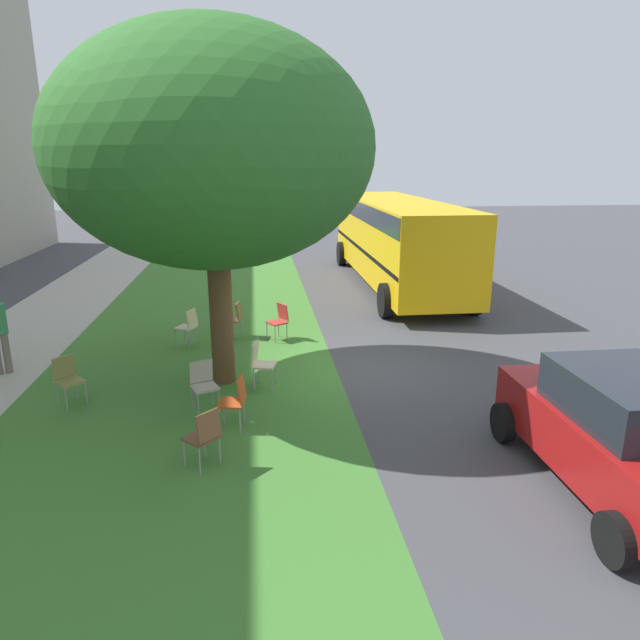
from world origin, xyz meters
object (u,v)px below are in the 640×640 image
street_tree (213,149)px  chair_5 (188,325)px  chair_0 (235,398)px  chair_3 (235,317)px  chair_4 (68,376)px  chair_1 (279,319)px  school_bus (397,234)px  chair_6 (203,382)px  chair_2 (261,361)px  chair_7 (204,434)px  parked_car (619,431)px

street_tree → chair_5: size_ratio=7.39×
chair_0 → chair_3: 4.90m
chair_4 → chair_1: bearing=-49.6°
school_bus → chair_3: bearing=135.2°
chair_6 → chair_1: bearing=-21.1°
chair_0 → school_bus: bearing=-26.7°
chair_5 → chair_6: size_ratio=1.00×
school_bus → chair_5: bearing=132.8°
chair_1 → chair_0: bearing=168.8°
street_tree → chair_3: size_ratio=7.39×
chair_4 → chair_6: (-0.53, -2.40, 0.00)m
chair_4 → chair_5: 3.53m
chair_2 → chair_7: 3.00m
street_tree → chair_0: bearing=-172.0°
chair_5 → chair_6: same height
chair_0 → chair_7: bearing=161.4°
chair_2 → chair_5: size_ratio=1.00×
chair_4 → chair_5: size_ratio=1.00×
chair_0 → chair_3: size_ratio=1.00×
chair_1 → street_tree: bearing=154.6°
chair_0 → chair_4: same height
chair_6 → parked_car: (-3.09, -5.55, 0.32)m
street_tree → chair_4: bearing=106.1°
chair_3 → chair_4: 4.57m
street_tree → chair_5: 4.57m
chair_1 → parked_car: bearing=-149.6°
chair_3 → chair_6: (-4.13, 0.42, 0.00)m
chair_1 → school_bus: (5.65, -4.25, 1.24)m
chair_4 → school_bus: school_bus is taller
chair_6 → chair_7: size_ratio=1.00×
chair_0 → chair_6: bearing=36.5°
chair_3 → chair_5: same height
chair_3 → chair_6: 4.15m
chair_6 → school_bus: (9.48, -5.72, 1.24)m
chair_0 → chair_6: size_ratio=1.00×
chair_0 → chair_1: same height
chair_2 → chair_6: (-0.94, 1.00, 0.00)m
chair_6 → school_bus: size_ratio=0.08×
chair_6 → school_bus: school_bus is taller
chair_4 → chair_7: 3.57m
chair_1 → parked_car: 8.04m
chair_0 → chair_5: bearing=15.5°
chair_1 → chair_6: same height
street_tree → chair_5: bearing=21.9°
chair_3 → chair_2: bearing=-169.7°
street_tree → chair_6: bearing=168.1°
parked_car → school_bus: (12.57, -0.18, 0.92)m
street_tree → chair_1: size_ratio=7.39×
chair_2 → chair_6: bearing=133.3°
street_tree → chair_7: (-3.25, 0.10, -3.86)m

